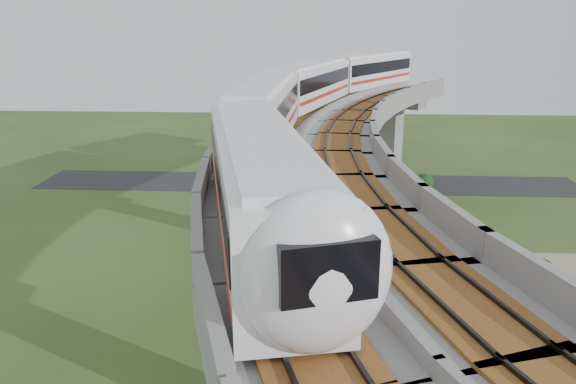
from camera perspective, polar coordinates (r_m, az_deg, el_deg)
name	(u,v)px	position (r m, az deg, el deg)	size (l,w,h in m)	color
ground	(298,318)	(35.15, 1.04, -12.68)	(160.00, 160.00, 0.00)	#31471C
dirt_lot	(545,343)	(35.82, 24.61, -13.74)	(18.00, 26.00, 0.04)	#7F715C
asphalt_road	(308,183)	(62.99, 2.07, 0.94)	(60.00, 8.00, 0.03)	#232326
viaduct	(367,176)	(31.77, 8.07, 1.59)	(19.58, 73.98, 11.40)	#99968E
metro_train	(319,97)	(39.99, 3.16, 9.64)	(15.60, 60.58, 3.64)	white
fence	(461,311)	(35.84, 17.16, -11.52)	(3.87, 38.73, 1.50)	#2D382D
tree_0	(424,182)	(57.30, 13.61, 0.99)	(1.93, 1.93, 2.93)	#382314
tree_1	(413,207)	(50.77, 12.57, -1.52)	(1.89, 1.89, 2.46)	#382314
tree_2	(409,225)	(45.75, 12.19, -3.32)	(2.58, 2.58, 2.93)	#382314
tree_3	(398,259)	(39.57, 11.12, -6.70)	(2.06, 2.06, 2.60)	#382314
tree_4	(402,287)	(35.27, 11.47, -9.39)	(2.82, 2.82, 3.13)	#382314
tree_5	(422,342)	(29.75, 13.48, -14.61)	(2.65, 2.65, 3.17)	#382314
car_dark	(522,261)	(44.60, 22.67, -6.44)	(1.76, 4.34, 1.26)	black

